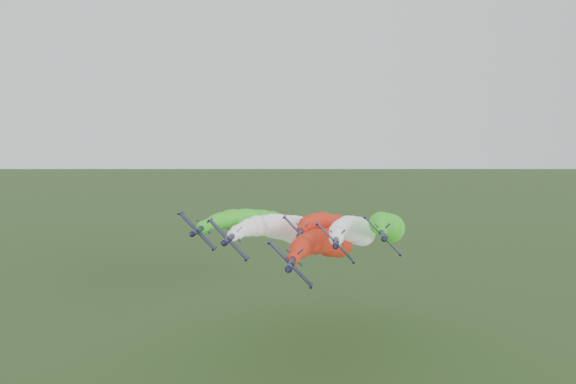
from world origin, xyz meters
name	(u,v)px	position (x,y,z in m)	size (l,w,h in m)	color
jet_lead	(326,243)	(3.22, 33.75, 31.83)	(14.17, 75.64, 16.90)	black
jet_inner_left	(284,228)	(-8.53, 46.33, 33.17)	(14.69, 76.16, 17.42)	black
jet_inner_right	(354,230)	(10.18, 49.07, 32.48)	(14.47, 75.93, 17.20)	black
jet_outer_left	(257,223)	(-16.65, 51.32, 33.81)	(13.84, 75.30, 16.56)	black
jet_outer_right	(386,226)	(18.96, 54.11, 33.00)	(14.83, 76.29, 17.55)	black
jet_trail	(328,225)	(2.56, 64.62, 31.29)	(14.71, 76.17, 17.44)	black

